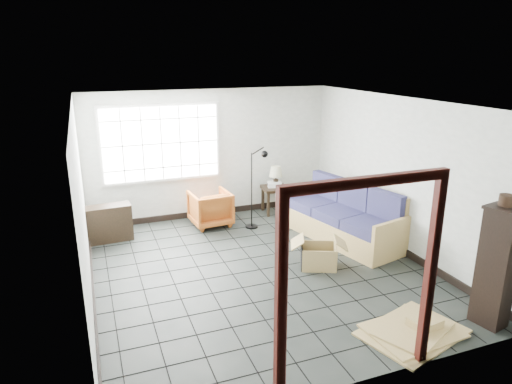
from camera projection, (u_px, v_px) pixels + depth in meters
name	position (u px, v px, depth m)	size (l,w,h in m)	color
ground	(260.00, 270.00, 7.18)	(5.50, 5.50, 0.00)	black
room_shell	(260.00, 166.00, 6.72)	(5.02, 5.52, 2.61)	#AEB4AC
window_panel	(161.00, 143.00, 8.79)	(2.32, 0.08, 1.52)	silver
doorway_trim	(363.00, 259.00, 4.36)	(1.80, 0.08, 2.20)	#340F0B
futon_sofa	(344.00, 219.00, 8.30)	(1.40, 2.48, 1.04)	#AC884E
armchair	(210.00, 206.00, 8.96)	(0.74, 0.69, 0.76)	brown
side_table	(275.00, 191.00, 9.62)	(0.57, 0.57, 0.57)	black
table_lamp	(276.00, 172.00, 9.57)	(0.34, 0.34, 0.43)	black
projector	(274.00, 184.00, 9.59)	(0.33, 0.29, 0.10)	silver
floor_lamp	(258.00, 185.00, 8.69)	(0.44, 0.28, 1.59)	black
console_shelf	(107.00, 223.00, 8.20)	(0.87, 0.39, 0.66)	black
tall_shelf	(496.00, 267.00, 5.54)	(0.40, 0.47, 1.54)	black
pot	(507.00, 200.00, 5.37)	(0.22, 0.22, 0.13)	black
open_box	(318.00, 256.00, 7.24)	(0.97, 0.74, 0.50)	#A4854F
cardboard_pile	(414.00, 330.00, 5.54)	(1.42, 1.18, 0.18)	#A4854F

